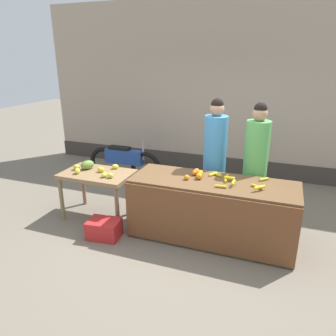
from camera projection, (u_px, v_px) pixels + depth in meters
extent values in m
plane|color=#756B5B|center=(184.00, 232.00, 4.60)|extent=(24.00, 24.00, 0.00)
cube|color=tan|center=(226.00, 90.00, 6.46)|extent=(8.16, 0.20, 3.52)
cube|color=#3F3833|center=(221.00, 165.00, 6.89)|extent=(8.16, 0.04, 0.36)
cube|color=brown|center=(212.00, 210.00, 4.33)|extent=(2.21, 0.77, 0.85)
cube|color=brown|center=(205.00, 223.00, 3.98)|extent=(2.21, 0.03, 0.79)
cube|color=olive|center=(97.00, 174.00, 4.82)|extent=(1.07, 0.68, 0.06)
cylinder|color=olive|center=(62.00, 199.00, 4.85)|extent=(0.06, 0.06, 0.68)
cylinder|color=#856650|center=(117.00, 209.00, 4.53)|extent=(0.06, 0.06, 0.68)
cylinder|color=#966950|center=(83.00, 186.00, 5.36)|extent=(0.06, 0.06, 0.68)
cylinder|color=olive|center=(135.00, 194.00, 5.05)|extent=(0.06, 0.06, 0.68)
cylinder|color=gold|center=(225.00, 180.00, 4.18)|extent=(0.07, 0.14, 0.04)
cylinder|color=gold|center=(221.00, 186.00, 3.97)|extent=(0.14, 0.05, 0.04)
cylinder|color=gold|center=(226.00, 177.00, 4.30)|extent=(0.07, 0.13, 0.04)
cylinder|color=yellow|center=(213.00, 174.00, 4.39)|extent=(0.10, 0.16, 0.04)
cylinder|color=yellow|center=(217.00, 174.00, 4.38)|extent=(0.15, 0.11, 0.04)
cylinder|color=gold|center=(257.00, 186.00, 3.97)|extent=(0.15, 0.10, 0.04)
cylinder|color=gold|center=(264.00, 179.00, 4.21)|extent=(0.12, 0.12, 0.04)
cylinder|color=yellow|center=(259.00, 187.00, 3.87)|extent=(0.14, 0.14, 0.04)
cylinder|color=yellow|center=(230.00, 178.00, 4.17)|extent=(0.13, 0.04, 0.04)
cylinder|color=yellow|center=(233.00, 182.00, 4.02)|extent=(0.04, 0.14, 0.04)
sphere|color=orange|center=(199.00, 176.00, 4.24)|extent=(0.09, 0.09, 0.09)
sphere|color=orange|center=(196.00, 172.00, 4.41)|extent=(0.09, 0.09, 0.09)
sphere|color=orange|center=(200.00, 175.00, 4.29)|extent=(0.08, 0.08, 0.08)
sphere|color=orange|center=(195.00, 173.00, 4.38)|extent=(0.07, 0.07, 0.07)
sphere|color=orange|center=(187.00, 177.00, 4.23)|extent=(0.07, 0.07, 0.07)
sphere|color=orange|center=(200.00, 173.00, 4.35)|extent=(0.09, 0.09, 0.09)
ellipsoid|color=#D4D145|center=(110.00, 175.00, 4.58)|extent=(0.11, 0.10, 0.08)
ellipsoid|color=yellow|center=(101.00, 170.00, 4.82)|extent=(0.12, 0.10, 0.08)
ellipsoid|color=gold|center=(76.00, 167.00, 4.91)|extent=(0.11, 0.09, 0.09)
ellipsoid|color=yellow|center=(77.00, 171.00, 4.75)|extent=(0.10, 0.12, 0.09)
ellipsoid|color=#D1DB42|center=(115.00, 166.00, 4.96)|extent=(0.13, 0.12, 0.08)
ellipsoid|color=gold|center=(104.00, 175.00, 4.62)|extent=(0.09, 0.11, 0.07)
ellipsoid|color=olive|center=(87.00, 165.00, 4.94)|extent=(0.23, 0.26, 0.14)
cylinder|color=#33333D|center=(213.00, 195.00, 4.96)|extent=(0.29, 0.29, 0.72)
cylinder|color=#3F8CCC|center=(215.00, 145.00, 4.69)|extent=(0.34, 0.34, 0.88)
sphere|color=tan|center=(217.00, 109.00, 4.51)|extent=(0.21, 0.21, 0.21)
sphere|color=black|center=(217.00, 104.00, 4.49)|extent=(0.18, 0.18, 0.18)
cylinder|color=#33333D|center=(252.00, 202.00, 4.74)|extent=(0.29, 0.29, 0.71)
cylinder|color=#59B259|center=(256.00, 151.00, 4.47)|extent=(0.34, 0.34, 0.87)
sphere|color=tan|center=(260.00, 114.00, 4.30)|extent=(0.21, 0.21, 0.21)
sphere|color=black|center=(261.00, 109.00, 4.27)|extent=(0.18, 0.18, 0.18)
torus|color=black|center=(146.00, 168.00, 6.28)|extent=(0.65, 0.09, 0.65)
torus|color=black|center=(104.00, 162.00, 6.59)|extent=(0.65, 0.09, 0.65)
cube|color=navy|center=(124.00, 156.00, 6.37)|extent=(0.80, 0.18, 0.28)
cube|color=black|center=(119.00, 148.00, 6.35)|extent=(0.44, 0.16, 0.08)
cylinder|color=gray|center=(143.00, 150.00, 6.18)|extent=(0.04, 0.04, 0.40)
cube|color=red|center=(104.00, 229.00, 4.42)|extent=(0.47, 0.37, 0.26)
ellipsoid|color=tan|center=(164.00, 186.00, 5.44)|extent=(0.43, 0.46, 0.59)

